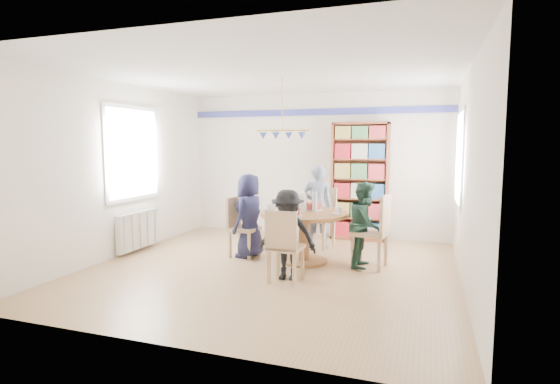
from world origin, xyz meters
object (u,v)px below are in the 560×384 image
at_px(person_far, 318,207).
at_px(chair_far, 322,214).
at_px(person_left, 249,216).
at_px(chair_near, 284,243).
at_px(chair_left, 240,224).
at_px(chair_right, 376,228).
at_px(dining_table, 304,225).
at_px(person_right, 365,225).
at_px(radiator, 139,230).
at_px(bookshelf, 360,183).
at_px(person_near, 288,235).

bearing_deg(person_far, chair_far, -115.32).
bearing_deg(person_left, chair_near, 51.45).
xyz_separation_m(chair_left, chair_far, (1.05, 1.07, 0.05)).
relative_size(chair_right, chair_near, 1.12).
height_order(chair_right, chair_far, chair_right).
bearing_deg(dining_table, person_far, 91.89).
relative_size(chair_far, person_right, 0.83).
xyz_separation_m(radiator, chair_near, (2.78, -0.83, 0.16)).
height_order(person_left, person_right, person_left).
xyz_separation_m(dining_table, person_right, (0.89, 0.04, 0.05)).
distance_m(chair_right, person_left, 1.94).
distance_m(chair_right, person_right, 0.16).
relative_size(chair_left, person_left, 0.72).
xyz_separation_m(chair_right, person_far, (-1.08, 0.92, 0.13)).
xyz_separation_m(person_right, person_far, (-0.92, 0.90, 0.09)).
distance_m(chair_near, person_left, 1.41).
xyz_separation_m(radiator, person_right, (3.65, 0.25, 0.26)).
height_order(chair_left, person_far, person_far).
bearing_deg(chair_near, chair_left, 135.40).
bearing_deg(chair_far, bookshelf, 54.61).
bearing_deg(chair_near, chair_right, 46.42).
relative_size(radiator, person_far, 0.71).
bearing_deg(dining_table, chair_far, 89.56).
height_order(chair_far, person_left, person_left).
distance_m(chair_far, person_near, 1.94).
relative_size(radiator, person_left, 0.77).
distance_m(chair_right, person_far, 1.42).
relative_size(person_far, person_near, 1.20).
height_order(chair_far, person_near, person_near).
relative_size(person_right, person_far, 0.87).
xyz_separation_m(chair_near, bookshelf, (0.51, 2.87, 0.54)).
bearing_deg(bookshelf, person_left, -128.34).
bearing_deg(person_near, bookshelf, 76.91).
bearing_deg(dining_table, chair_left, 179.50).
height_order(person_far, bookshelf, bookshelf).
distance_m(radiator, person_left, 1.91).
relative_size(chair_near, person_right, 0.76).
bearing_deg(chair_right, chair_left, -179.54).
distance_m(dining_table, person_near, 0.86).
distance_m(person_near, bookshelf, 2.78).
height_order(person_right, person_far, person_far).
bearing_deg(person_far, dining_table, 82.96).
height_order(radiator, chair_right, chair_right).
xyz_separation_m(person_far, bookshelf, (0.57, 0.88, 0.35)).
height_order(chair_far, person_far, person_far).
height_order(person_near, bookshelf, bookshelf).
distance_m(chair_near, person_far, 2.00).
relative_size(chair_left, person_right, 0.76).
height_order(dining_table, bookshelf, bookshelf).
bearing_deg(person_left, person_right, 101.42).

